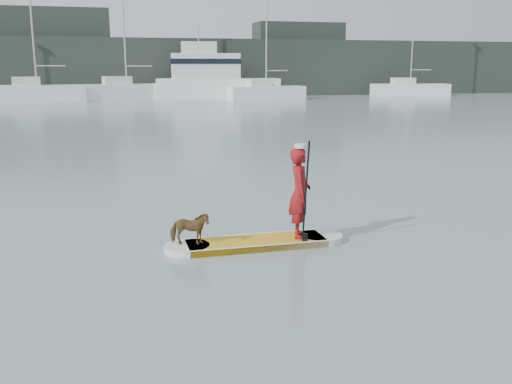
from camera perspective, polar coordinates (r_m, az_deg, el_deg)
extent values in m
plane|color=slate|center=(11.44, 3.38, -3.68)|extent=(140.00, 140.00, 0.00)
cube|color=gold|center=(10.33, 0.00, -5.10)|extent=(2.50, 0.81, 0.12)
cylinder|color=silver|center=(10.11, -6.91, -5.60)|extent=(0.80, 0.80, 0.12)
cylinder|color=silver|center=(10.70, 6.51, -4.56)|extent=(0.80, 0.80, 0.12)
cube|color=silver|center=(10.67, -0.50, -4.51)|extent=(2.50, 0.07, 0.12)
cube|color=silver|center=(9.99, 0.53, -5.72)|extent=(2.50, 0.07, 0.12)
imported|color=maroon|center=(10.33, 4.40, -0.08)|extent=(0.53, 0.68, 1.64)
cylinder|color=silver|center=(10.18, 4.48, 4.62)|extent=(0.22, 0.22, 0.07)
imported|color=#53341C|center=(10.01, -6.66, -3.67)|extent=(0.73, 0.43, 0.58)
cylinder|color=black|center=(10.04, 5.00, -0.10)|extent=(0.04, 0.30, 1.89)
cube|color=black|center=(10.28, 4.90, -5.01)|extent=(0.10, 0.02, 0.32)
cube|color=white|center=(55.72, -21.01, 9.17)|extent=(8.53, 3.49, 1.49)
cube|color=silver|center=(55.71, -21.97, 10.25)|extent=(2.49, 2.14, 0.75)
cylinder|color=#B7B7BC|center=(55.78, -21.51, 15.29)|extent=(0.15, 0.15, 10.46)
cylinder|color=#B7B7BC|center=(55.65, -19.87, 11.79)|extent=(2.56, 0.33, 0.11)
cube|color=white|center=(56.70, -12.78, 9.72)|extent=(9.26, 4.33, 1.48)
cube|color=silver|center=(56.48, -13.73, 10.80)|extent=(2.80, 2.35, 0.74)
cylinder|color=#B7B7BC|center=(56.79, -13.10, 16.25)|extent=(0.15, 0.15, 11.46)
cylinder|color=#B7B7BC|center=(56.93, -11.62, 12.24)|extent=(2.52, 0.57, 0.11)
cube|color=white|center=(55.73, 1.03, 9.87)|extent=(7.48, 2.86, 1.28)
cube|color=silver|center=(55.46, 0.30, 10.86)|extent=(2.16, 1.80, 0.64)
cylinder|color=#B7B7BC|center=(55.74, 1.05, 15.34)|extent=(0.13, 0.13, 9.35)
cylinder|color=#B7B7BC|center=(56.04, 2.12, 12.04)|extent=(2.20, 0.24, 0.09)
cube|color=white|center=(64.71, 15.14, 9.82)|extent=(8.46, 3.75, 1.30)
cube|color=silver|center=(64.41, 14.49, 10.72)|extent=(2.54, 2.05, 0.65)
cylinder|color=#B7B7BC|center=(64.76, 15.45, 15.16)|extent=(0.13, 0.13, 10.77)
cylinder|color=#B7B7BC|center=(65.04, 16.19, 11.66)|extent=(2.21, 0.46, 0.09)
cube|color=white|center=(57.76, -3.84, 10.28)|extent=(12.37, 4.84, 1.98)
cube|color=silver|center=(57.62, -5.10, 12.44)|extent=(6.89, 3.59, 2.41)
cube|color=silver|center=(57.61, -5.75, 14.18)|extent=(3.56, 2.36, 1.10)
cube|color=black|center=(57.62, -5.11, 12.88)|extent=(7.02, 3.68, 0.49)
cylinder|color=#B7B7BC|center=(57.67, -5.78, 15.59)|extent=(0.11, 0.11, 1.76)
cube|color=black|center=(63.56, -11.44, 12.08)|extent=(90.00, 6.00, 6.00)
cube|color=black|center=(64.83, -20.64, 12.88)|extent=(14.00, 4.00, 9.00)
cube|color=black|center=(67.92, 4.23, 13.15)|extent=(10.00, 4.00, 8.00)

